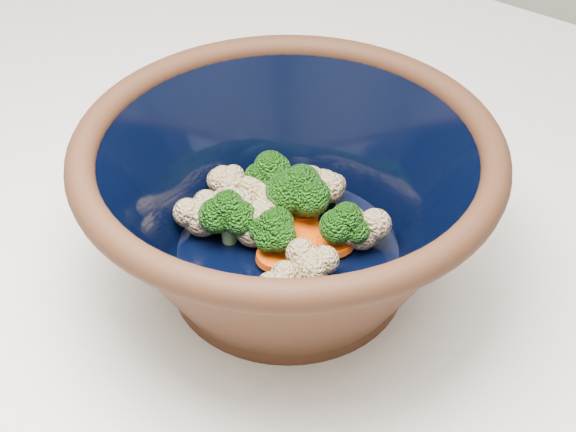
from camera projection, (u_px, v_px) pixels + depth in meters
mixing_bowl at (288, 203)px, 0.60m from camera, size 0.32×0.32×0.14m
vegetable_pile at (278, 208)px, 0.63m from camera, size 0.15×0.14×0.06m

